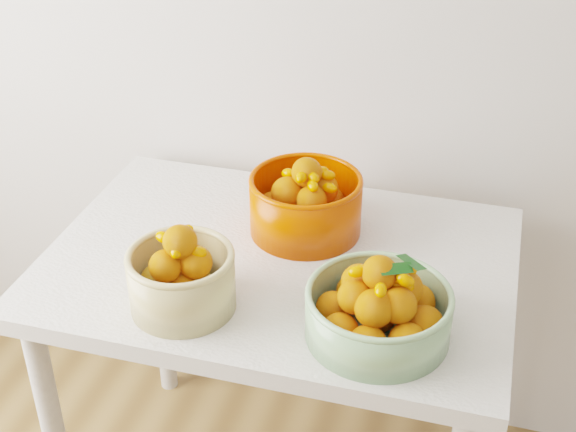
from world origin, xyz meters
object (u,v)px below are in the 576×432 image
at_px(bowl_orange, 305,203).
at_px(table, 279,293).
at_px(bowl_green, 379,309).
at_px(bowl_cream, 181,278).

bearing_deg(bowl_orange, table, -102.22).
bearing_deg(bowl_orange, bowl_green, -54.59).
distance_m(table, bowl_green, 0.35).
distance_m(table, bowl_orange, 0.21).
height_order(table, bowl_cream, bowl_cream).
xyz_separation_m(table, bowl_cream, (-0.13, -0.21, 0.16)).
xyz_separation_m(table, bowl_green, (0.25, -0.19, 0.16)).
relative_size(bowl_cream, bowl_green, 0.88).
xyz_separation_m(bowl_green, bowl_orange, (-0.22, 0.32, 0.01)).
xyz_separation_m(table, bowl_orange, (0.03, 0.12, 0.17)).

